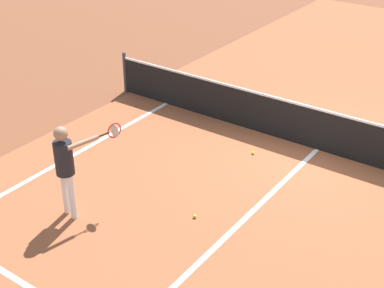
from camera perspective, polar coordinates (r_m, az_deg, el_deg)
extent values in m
plane|color=brown|center=(12.20, 12.81, -0.55)|extent=(60.00, 60.00, 0.00)
cube|color=#9E5433|center=(12.20, 12.81, -0.55)|extent=(10.62, 24.40, 0.00)
cube|color=white|center=(9.75, 5.06, -8.08)|extent=(0.10, 6.40, 0.01)
cylinder|color=#33383D|center=(14.65, -6.94, 7.37)|extent=(0.09, 0.09, 1.07)
cube|color=black|center=(11.99, 13.04, 1.34)|extent=(10.94, 0.02, 0.91)
cube|color=white|center=(11.79, 13.29, 3.41)|extent=(10.94, 0.03, 0.05)
cylinder|color=white|center=(9.97, -12.97, -4.85)|extent=(0.11, 0.11, 0.87)
cylinder|color=white|center=(9.81, -12.30, -5.39)|extent=(0.11, 0.11, 0.87)
cylinder|color=black|center=(9.50, -13.11, -1.42)|extent=(0.32, 0.32, 0.61)
sphere|color=#A87A5B|center=(9.29, -13.42, 1.05)|extent=(0.24, 0.24, 0.24)
cylinder|color=#A87A5B|center=(9.63, -13.64, -1.00)|extent=(0.08, 0.08, 0.59)
cylinder|color=#A87A5B|center=(9.38, -11.21, 0.14)|extent=(0.20, 0.59, 0.08)
cylinder|color=black|center=(9.56, -9.18, 0.94)|extent=(0.07, 0.22, 0.03)
torus|color=red|center=(9.68, -8.02, 1.39)|extent=(0.08, 0.28, 0.28)
cylinder|color=silver|center=(9.68, -8.02, 1.39)|extent=(0.25, 0.05, 0.25)
sphere|color=#CCE033|center=(11.78, 6.33, -0.92)|extent=(0.07, 0.07, 0.07)
sphere|color=#CCE033|center=(9.81, 0.29, -7.47)|extent=(0.07, 0.07, 0.07)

